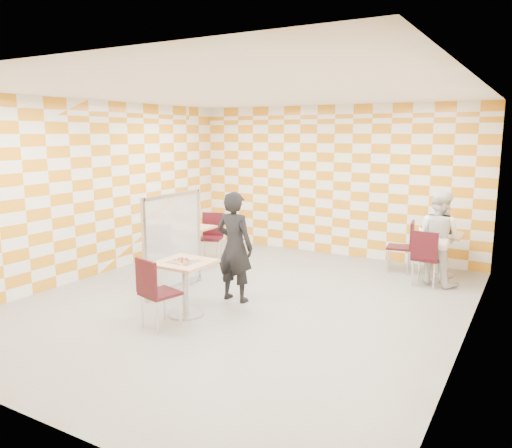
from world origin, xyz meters
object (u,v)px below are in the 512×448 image
at_px(soda_bottle, 450,228).
at_px(second_table, 440,247).
at_px(chair_main_front, 154,288).
at_px(partition, 173,242).
at_px(empty_table, 191,240).
at_px(main_table, 185,279).
at_px(chair_second_front, 426,254).
at_px(chair_empty_near, 161,245).
at_px(chair_empty_far, 212,233).
at_px(chair_second_side, 405,243).
at_px(man_white, 438,238).
at_px(sport_bottle, 429,227).
at_px(man_dark, 235,247).

bearing_deg(soda_bottle, second_table, -177.13).
relative_size(chair_main_front, partition, 0.60).
bearing_deg(empty_table, second_table, 21.88).
distance_m(main_table, chair_second_front, 3.90).
bearing_deg(soda_bottle, chair_main_front, -122.95).
xyz_separation_m(chair_main_front, chair_empty_near, (-1.51, 1.90, 0.00)).
distance_m(chair_main_front, chair_empty_far, 3.53).
relative_size(chair_second_side, man_white, 0.60).
bearing_deg(man_white, chair_empty_near, 44.59).
bearing_deg(second_table, main_table, -125.42).
xyz_separation_m(chair_empty_near, soda_bottle, (4.32, 2.43, 0.31)).
height_order(chair_second_front, sport_bottle, sport_bottle).
relative_size(main_table, chair_second_side, 0.81).
xyz_separation_m(empty_table, man_white, (4.15, 1.13, 0.27)).
distance_m(man_dark, sport_bottle, 3.64).
height_order(man_dark, sport_bottle, man_dark).
height_order(partition, sport_bottle, partition).
height_order(chair_second_side, man_dark, man_dark).
relative_size(man_white, sport_bottle, 7.75).
height_order(chair_second_side, man_white, man_white).
distance_m(main_table, empty_table, 2.53).
distance_m(chair_second_side, sport_bottle, 0.49).
xyz_separation_m(chair_empty_far, partition, (0.60, -1.89, 0.25)).
distance_m(empty_table, sport_bottle, 4.26).
relative_size(chair_main_front, chair_empty_far, 1.00).
bearing_deg(second_table, man_dark, -129.64).
height_order(chair_main_front, chair_empty_near, same).
xyz_separation_m(chair_second_side, man_dark, (-1.81, -2.77, 0.27)).
bearing_deg(chair_empty_far, soda_bottle, 14.50).
bearing_deg(chair_empty_far, chair_second_front, 4.14).
height_order(chair_second_side, chair_empty_far, same).
bearing_deg(main_table, chair_second_side, 60.15).
height_order(empty_table, chair_second_front, chair_second_front).
distance_m(second_table, sport_bottle, 0.39).
distance_m(chair_empty_near, chair_empty_far, 1.35).
bearing_deg(main_table, soda_bottle, 53.19).
bearing_deg(man_white, man_dark, 64.40).
distance_m(chair_second_side, chair_empty_near, 4.29).
height_order(main_table, chair_second_side, chair_second_side).
relative_size(partition, man_white, 1.00).
bearing_deg(partition, chair_second_front, 32.78).
bearing_deg(partition, man_white, 34.92).
relative_size(main_table, soda_bottle, 3.26).
bearing_deg(main_table, man_dark, 72.65).
height_order(chair_second_front, chair_empty_near, same).
bearing_deg(partition, soda_bottle, 39.55).
height_order(man_dark, man_white, man_dark).
distance_m(second_table, empty_table, 4.42).
xyz_separation_m(chair_second_front, chair_empty_far, (-3.97, -0.29, 0.00)).
height_order(main_table, man_white, man_white).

